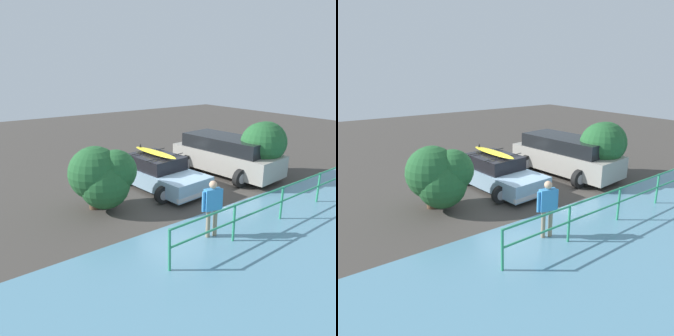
% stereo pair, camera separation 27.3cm
% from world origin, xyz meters
% --- Properties ---
extents(ground_plane, '(44.00, 44.00, 0.02)m').
position_xyz_m(ground_plane, '(0.00, 0.00, -0.01)').
color(ground_plane, '#423D38').
rests_on(ground_plane, ground).
extents(sedan_car, '(2.60, 4.27, 1.56)m').
position_xyz_m(sedan_car, '(0.41, -0.62, 0.61)').
color(sedan_car, '#8CADC6').
rests_on(sedan_car, ground).
extents(suv_car, '(2.91, 5.11, 1.67)m').
position_xyz_m(suv_car, '(-2.97, -0.29, 0.87)').
color(suv_car, '#9E998E').
rests_on(suv_car, ground).
extents(person_bystander, '(0.62, 0.29, 1.63)m').
position_xyz_m(person_bystander, '(1.45, 3.45, 0.98)').
color(person_bystander, gray).
rests_on(person_bystander, ground).
extents(railing_fence, '(8.83, 0.32, 1.06)m').
position_xyz_m(railing_fence, '(-1.03, 3.92, 0.72)').
color(railing_fence, '#2D9366').
rests_on(railing_fence, ground).
extents(bush_near_left, '(2.12, 2.08, 2.13)m').
position_xyz_m(bush_near_left, '(3.10, -0.04, 1.18)').
color(bush_near_left, brown).
rests_on(bush_near_left, ground).
extents(bush_near_right, '(2.46, 2.19, 2.42)m').
position_xyz_m(bush_near_right, '(-3.87, 0.92, 1.43)').
color(bush_near_right, brown).
rests_on(bush_near_right, ground).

